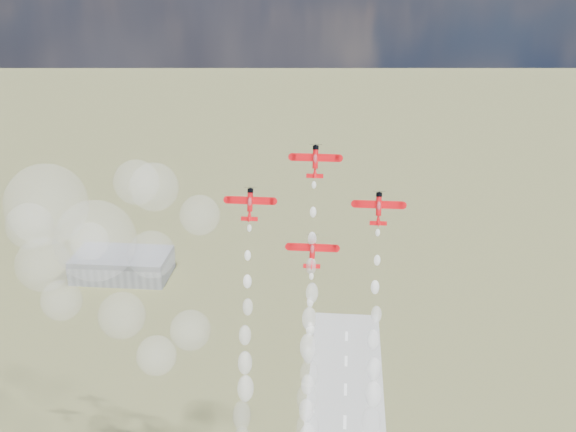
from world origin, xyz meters
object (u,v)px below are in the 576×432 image
at_px(plane_slot, 312,251).
at_px(plane_lead, 315,161).
at_px(plane_right, 379,208).
at_px(hangar, 122,265).
at_px(plane_left, 250,204).

bearing_deg(plane_slot, plane_lead, 90.00).
height_order(plane_right, plane_slot, plane_right).
relative_size(plane_right, plane_slot, 1.00).
bearing_deg(plane_slot, plane_right, 14.65).
bearing_deg(hangar, plane_slot, -57.53).
height_order(plane_lead, plane_right, plane_lead).
xyz_separation_m(plane_lead, plane_slot, (0.00, -7.79, -19.34)).
relative_size(plane_left, plane_slot, 1.00).
bearing_deg(plane_slot, hangar, 122.47).
bearing_deg(plane_right, hangar, 126.46).
relative_size(plane_lead, plane_slot, 1.00).
distance_m(plane_left, plane_slot, 18.18).
relative_size(plane_lead, plane_left, 1.00).
xyz_separation_m(plane_left, plane_right, (29.79, 0.00, 0.00)).
distance_m(plane_lead, plane_slot, 20.85).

